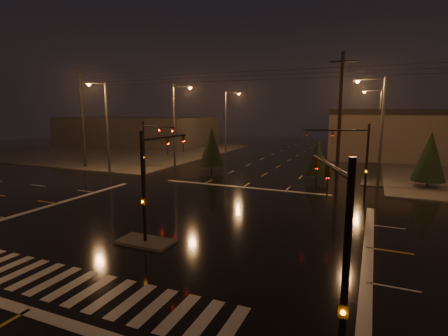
# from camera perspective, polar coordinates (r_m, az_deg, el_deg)

# --- Properties ---
(ground) EXTENTS (140.00, 140.00, 0.00)m
(ground) POSITION_cam_1_polar(r_m,az_deg,el_deg) (22.73, -6.74, -8.66)
(ground) COLOR black
(ground) RESTS_ON ground
(sidewalk_nw) EXTENTS (36.00, 36.00, 0.12)m
(sidewalk_nw) POSITION_cam_1_polar(r_m,az_deg,el_deg) (63.96, -16.68, 2.75)
(sidewalk_nw) COLOR #44413C
(sidewalk_nw) RESTS_ON ground
(median_island) EXTENTS (3.00, 1.60, 0.15)m
(median_island) POSITION_cam_1_polar(r_m,az_deg,el_deg) (19.56, -12.72, -11.64)
(median_island) COLOR #44413C
(median_island) RESTS_ON ground
(crosswalk) EXTENTS (15.00, 2.60, 0.01)m
(crosswalk) POSITION_cam_1_polar(r_m,az_deg,el_deg) (16.18, -23.63, -17.13)
(crosswalk) COLOR beige
(crosswalk) RESTS_ON ground
(stop_bar_near) EXTENTS (16.00, 0.50, 0.01)m
(stop_bar_near) POSITION_cam_1_polar(r_m,az_deg,el_deg) (15.07, -29.49, -19.64)
(stop_bar_near) COLOR beige
(stop_bar_near) RESTS_ON ground
(stop_bar_far) EXTENTS (16.00, 0.50, 0.01)m
(stop_bar_far) POSITION_cam_1_polar(r_m,az_deg,el_deg) (32.38, 3.03, -3.13)
(stop_bar_far) COLOR beige
(stop_bar_far) RESTS_ON ground
(commercial_block) EXTENTS (30.00, 18.00, 5.60)m
(commercial_block) POSITION_cam_1_polar(r_m,az_deg,el_deg) (76.20, -13.88, 5.94)
(commercial_block) COLOR #413C3A
(commercial_block) RESTS_ON ground
(signal_mast_median) EXTENTS (0.25, 4.59, 6.00)m
(signal_mast_median) POSITION_cam_1_polar(r_m,az_deg,el_deg) (19.31, -11.50, -0.53)
(signal_mast_median) COLOR black
(signal_mast_median) RESTS_ON ground
(signal_mast_ne) EXTENTS (4.84, 1.86, 6.00)m
(signal_mast_ne) POSITION_cam_1_polar(r_m,az_deg,el_deg) (29.02, 20.37, 2.42)
(signal_mast_ne) COLOR black
(signal_mast_ne) RESTS_ON ground
(signal_mast_nw) EXTENTS (4.84, 1.86, 6.00)m
(signal_mast_nw) POSITION_cam_1_polar(r_m,az_deg,el_deg) (35.45, -12.00, 3.96)
(signal_mast_nw) COLOR black
(signal_mast_nw) RESTS_ON ground
(signal_mast_se) EXTENTS (1.55, 3.87, 6.00)m
(signal_mast_se) POSITION_cam_1_polar(r_m,az_deg,el_deg) (9.54, 18.08, -11.38)
(signal_mast_se) COLOR black
(signal_mast_se) RESTS_ON ground
(streetlight_1) EXTENTS (2.77, 0.32, 10.00)m
(streetlight_1) POSITION_cam_1_polar(r_m,az_deg,el_deg) (42.83, -7.85, 7.68)
(streetlight_1) COLOR #38383A
(streetlight_1) RESTS_ON ground
(streetlight_2) EXTENTS (2.77, 0.32, 10.00)m
(streetlight_2) POSITION_cam_1_polar(r_m,az_deg,el_deg) (57.13, 0.54, 8.17)
(streetlight_2) COLOR #38383A
(streetlight_2) RESTS_ON ground
(streetlight_3) EXTENTS (2.77, 0.32, 10.00)m
(streetlight_3) POSITION_cam_1_polar(r_m,az_deg,el_deg) (34.69, 23.90, 6.59)
(streetlight_3) COLOR #38383A
(streetlight_3) RESTS_ON ground
(streetlight_4) EXTENTS (2.77, 0.32, 10.00)m
(streetlight_4) POSITION_cam_1_polar(r_m,az_deg,el_deg) (54.69, 23.78, 7.33)
(streetlight_4) COLOR #38383A
(streetlight_4) RESTS_ON ground
(streetlight_5) EXTENTS (0.32, 2.77, 10.00)m
(streetlight_5) POSITION_cam_1_polar(r_m,az_deg,el_deg) (40.21, -18.88, 7.16)
(streetlight_5) COLOR #38383A
(streetlight_5) RESTS_ON ground
(utility_pole_0) EXTENTS (2.20, 0.32, 12.00)m
(utility_pole_0) POSITION_cam_1_polar(r_m,az_deg,el_deg) (46.38, -22.12, 7.61)
(utility_pole_0) COLOR black
(utility_pole_0) RESTS_ON ground
(utility_pole_1) EXTENTS (2.20, 0.32, 12.00)m
(utility_pole_1) POSITION_cam_1_polar(r_m,az_deg,el_deg) (32.81, 18.35, 7.37)
(utility_pole_1) COLOR black
(utility_pole_1) RESTS_ON ground
(conifer_0) EXTENTS (2.87, 2.87, 5.18)m
(conifer_0) POSITION_cam_1_polar(r_m,az_deg,el_deg) (36.40, 30.57, 1.65)
(conifer_0) COLOR black
(conifer_0) RESTS_ON ground
(conifer_3) EXTENTS (2.85, 2.85, 5.15)m
(conifer_3) POSITION_cam_1_polar(r_m,az_deg,el_deg) (40.10, -2.05, 3.53)
(conifer_3) COLOR black
(conifer_3) RESTS_ON ground
(conifer_4) EXTENTS (2.20, 2.20, 4.13)m
(conifer_4) POSITION_cam_1_polar(r_m,az_deg,el_deg) (35.70, 14.98, 1.66)
(conifer_4) COLOR black
(conifer_4) RESTS_ON ground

